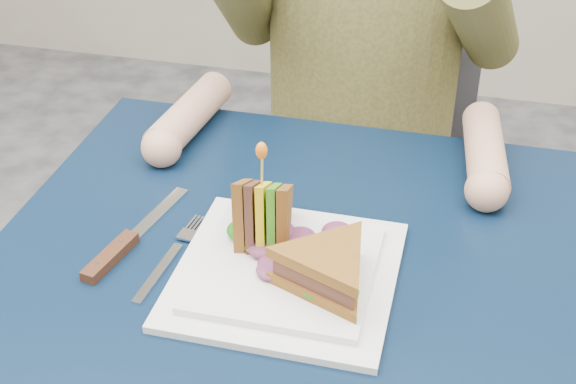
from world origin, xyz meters
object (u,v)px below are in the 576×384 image
(chair, at_px, (366,134))
(sandwich_flat, at_px, (328,269))
(plate, at_px, (286,272))
(table, at_px, (283,318))
(fork, at_px, (169,259))
(sandwich_upright, at_px, (263,215))
(knife, at_px, (120,248))

(chair, bearing_deg, sandwich_flat, -85.05)
(plate, bearing_deg, chair, 90.62)
(table, bearing_deg, fork, -173.26)
(sandwich_upright, bearing_deg, chair, 87.13)
(table, height_order, sandwich_upright, sandwich_upright)
(plate, bearing_deg, sandwich_upright, 131.81)
(table, bearing_deg, knife, -175.75)
(chair, relative_size, knife, 4.21)
(table, xyz_separation_m, knife, (-0.21, -0.02, 0.09))
(sandwich_upright, height_order, fork, sandwich_upright)
(fork, relative_size, knife, 0.81)
(sandwich_upright, relative_size, knife, 0.69)
(chair, distance_m, knife, 0.75)
(sandwich_upright, relative_size, fork, 0.85)
(sandwich_upright, xyz_separation_m, knife, (-0.17, -0.05, -0.05))
(plate, bearing_deg, fork, -178.96)
(fork, bearing_deg, sandwich_upright, 23.82)
(fork, distance_m, knife, 0.07)
(table, bearing_deg, sandwich_upright, 136.50)
(plate, xyz_separation_m, fork, (-0.15, -0.00, -0.01))
(chair, height_order, sandwich_flat, chair)
(table, height_order, fork, fork)
(sandwich_flat, height_order, fork, sandwich_flat)
(sandwich_flat, bearing_deg, fork, 173.74)
(chair, bearing_deg, table, -90.00)
(fork, xyz_separation_m, knife, (-0.07, 0.00, 0.00))
(table, distance_m, plate, 0.09)
(chair, bearing_deg, plate, -89.38)
(table, distance_m, sandwich_upright, 0.14)
(plate, bearing_deg, table, 118.34)
(knife, bearing_deg, sandwich_upright, 14.96)
(table, bearing_deg, plate, -61.66)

